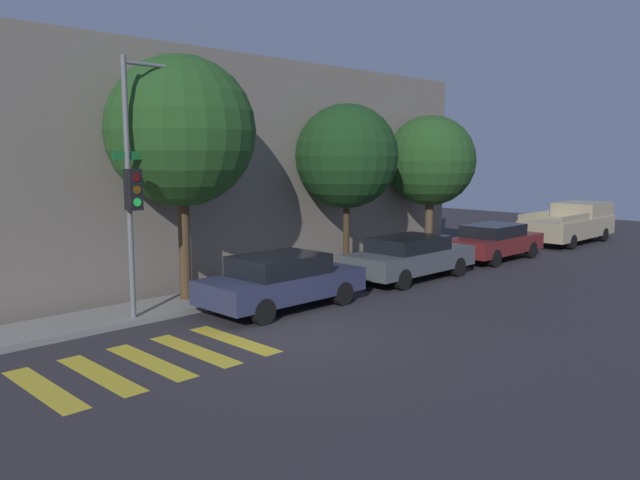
# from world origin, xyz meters

# --- Properties ---
(ground_plane) EXTENTS (60.00, 60.00, 0.00)m
(ground_plane) POSITION_xyz_m (0.00, 0.00, 0.00)
(ground_plane) COLOR #2D2B30
(sidewalk) EXTENTS (26.00, 1.69, 0.14)m
(sidewalk) POSITION_xyz_m (0.00, 4.05, 0.07)
(sidewalk) COLOR gray
(sidewalk) RESTS_ON ground
(building_row) EXTENTS (26.00, 6.00, 6.73)m
(building_row) POSITION_xyz_m (0.00, 8.29, 3.36)
(building_row) COLOR slate
(building_row) RESTS_ON ground
(crosswalk) EXTENTS (4.32, 2.60, 0.00)m
(crosswalk) POSITION_xyz_m (-3.13, 0.80, 0.00)
(crosswalk) COLOR gold
(crosswalk) RESTS_ON ground
(traffic_light_pole) EXTENTS (2.15, 0.56, 5.94)m
(traffic_light_pole) POSITION_xyz_m (-1.63, 3.37, 3.70)
(traffic_light_pole) COLOR slate
(traffic_light_pole) RESTS_ON ground
(sedan_near_corner) EXTENTS (4.24, 1.85, 1.37)m
(sedan_near_corner) POSITION_xyz_m (1.29, 2.10, 0.72)
(sedan_near_corner) COLOR #2D3351
(sedan_near_corner) RESTS_ON ground
(sedan_middle) EXTENTS (4.58, 1.82, 1.34)m
(sedan_middle) POSITION_xyz_m (6.56, 2.10, 0.71)
(sedan_middle) COLOR #4C5156
(sedan_middle) RESTS_ON ground
(sedan_far_end) EXTENTS (4.30, 1.76, 1.31)m
(sedan_far_end) POSITION_xyz_m (11.65, 2.10, 0.70)
(sedan_far_end) COLOR maroon
(sedan_far_end) RESTS_ON ground
(pickup_truck) EXTENTS (5.44, 2.07, 1.71)m
(pickup_truck) POSITION_xyz_m (18.24, 2.10, 0.86)
(pickup_truck) COLOR tan
(pickup_truck) RESTS_ON ground
(tree_near_corner) EXTENTS (3.74, 3.74, 6.26)m
(tree_near_corner) POSITION_xyz_m (-0.12, 4.22, 4.37)
(tree_near_corner) COLOR #4C3823
(tree_near_corner) RESTS_ON ground
(tree_midblock) EXTENTS (3.31, 3.31, 5.43)m
(tree_midblock) POSITION_xyz_m (5.97, 4.22, 3.76)
(tree_midblock) COLOR #42301E
(tree_midblock) RESTS_ON ground
(tree_far_end) EXTENTS (3.32, 3.32, 5.27)m
(tree_far_end) POSITION_xyz_m (10.56, 4.22, 3.59)
(tree_far_end) COLOR brown
(tree_far_end) RESTS_ON ground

